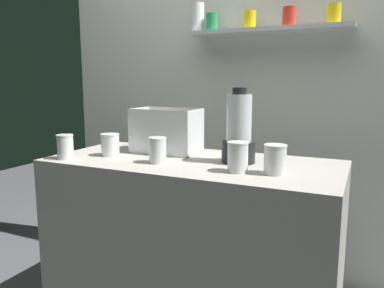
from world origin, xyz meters
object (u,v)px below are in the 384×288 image
object	(u,v)px
juice_cup_pomegranate_far_right	(275,161)
juice_cup_pomegranate_far_left	(65,148)
blender_pitcher	(239,133)
juice_cup_mango_right	(238,159)
juice_cup_pomegranate_middle	(158,152)
carrot_display_bin	(165,139)
juice_cup_pomegranate_left	(110,146)

from	to	relation	value
juice_cup_pomegranate_far_right	juice_cup_pomegranate_far_left	bearing A→B (deg)	-173.01
blender_pitcher	juice_cup_mango_right	distance (m)	0.21
juice_cup_pomegranate_far_right	juice_cup_pomegranate_middle	bearing A→B (deg)	-178.47
carrot_display_bin	juice_cup_mango_right	xyz separation A→B (m)	(0.49, -0.27, -0.02)
juice_cup_pomegranate_far_left	juice_cup_pomegranate_far_right	world-z (taller)	juice_cup_pomegranate_far_right
carrot_display_bin	juice_cup_pomegranate_left	distance (m)	0.29
juice_cup_pomegranate_left	carrot_display_bin	bearing A→B (deg)	44.49
juice_cup_mango_right	juice_cup_pomegranate_far_right	bearing A→B (deg)	10.49
juice_cup_pomegranate_middle	juice_cup_mango_right	world-z (taller)	juice_cup_mango_right
juice_cup_pomegranate_far_left	carrot_display_bin	bearing A→B (deg)	45.29
juice_cup_mango_right	blender_pitcher	bearing A→B (deg)	107.34
blender_pitcher	juice_cup_pomegranate_far_right	size ratio (longest dim) A/B	2.84
blender_pitcher	juice_cup_pomegranate_far_left	world-z (taller)	blender_pitcher
blender_pitcher	juice_cup_pomegranate_far_right	distance (m)	0.27
juice_cup_pomegranate_left	juice_cup_pomegranate_far_right	size ratio (longest dim) A/B	0.92
juice_cup_pomegranate_middle	juice_cup_pomegranate_far_right	xyz separation A→B (m)	(0.55, 0.01, -0.00)
juice_cup_pomegranate_left	juice_cup_pomegranate_middle	bearing A→B (deg)	-9.17
juice_cup_mango_right	juice_cup_pomegranate_left	bearing A→B (deg)	174.88
juice_cup_pomegranate_far_left	juice_cup_pomegranate_left	xyz separation A→B (m)	(0.15, 0.16, -0.00)
juice_cup_mango_right	juice_cup_pomegranate_middle	bearing A→B (deg)	178.07
carrot_display_bin	juice_cup_pomegranate_far_left	world-z (taller)	carrot_display_bin
blender_pitcher	juice_cup_mango_right	size ratio (longest dim) A/B	2.72
juice_cup_pomegranate_far_left	juice_cup_pomegranate_left	distance (m)	0.22
carrot_display_bin	juice_cup_pomegranate_far_right	distance (m)	0.69
juice_cup_pomegranate_middle	juice_cup_mango_right	distance (m)	0.40
blender_pitcher	juice_cup_mango_right	bearing A→B (deg)	-72.66
carrot_display_bin	juice_cup_pomegranate_far_left	size ratio (longest dim) A/B	2.90
blender_pitcher	juice_cup_pomegranate_far_left	distance (m)	0.85
juice_cup_pomegranate_middle	juice_cup_mango_right	bearing A→B (deg)	-1.93
blender_pitcher	juice_cup_mango_right	xyz separation A→B (m)	(0.06, -0.18, -0.08)
blender_pitcher	juice_cup_pomegranate_left	xyz separation A→B (m)	(-0.65, -0.12, -0.09)
juice_cup_pomegranate_left	juice_cup_mango_right	world-z (taller)	juice_cup_mango_right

